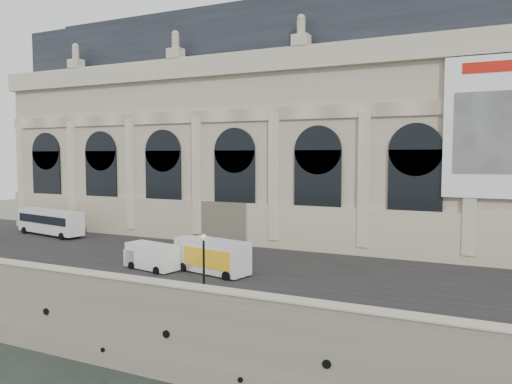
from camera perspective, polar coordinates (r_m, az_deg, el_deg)
ground at (r=40.37m, az=-12.56°, el=-19.94°), size 260.00×260.00×0.00m
quay at (r=69.18m, az=5.70°, el=-7.00°), size 160.00×70.00×6.00m
street at (r=49.71m, az=-2.59°, el=-7.88°), size 160.00×24.00×0.06m
parapet at (r=38.60m, az=-12.16°, el=-10.64°), size 160.00×1.40×1.21m
museum at (r=66.42m, az=-0.32°, el=7.06°), size 69.00×18.70×29.10m
bus_left at (r=69.94m, az=-22.45°, el=-3.13°), size 11.63×4.36×3.36m
van_b at (r=46.95m, az=-12.05°, el=-7.19°), size 5.71×3.05×2.41m
van_c at (r=49.17m, az=-6.59°, el=-6.61°), size 5.60×2.74×2.40m
box_truck at (r=44.52m, az=-5.03°, el=-7.37°), size 7.80×3.96×3.01m
lamp_right at (r=37.42m, az=-5.99°, el=-8.36°), size 0.47×0.47×4.66m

